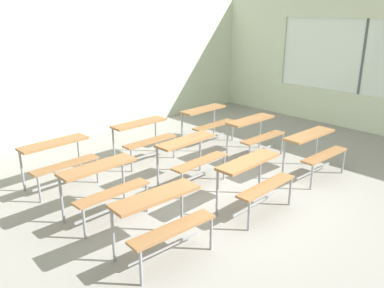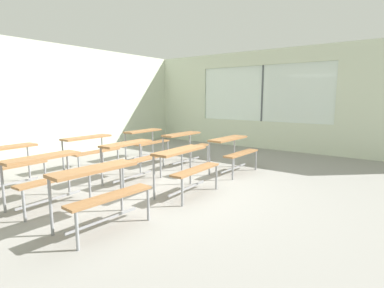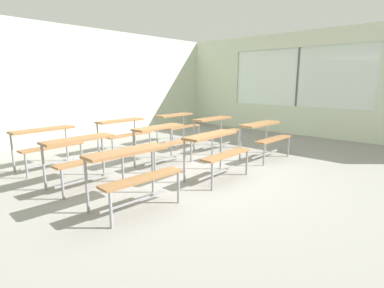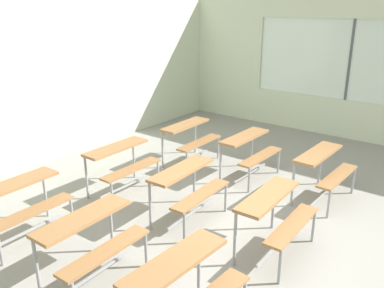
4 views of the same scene
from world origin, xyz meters
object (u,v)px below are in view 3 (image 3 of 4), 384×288
(desk_bench_r2c0, at_px, (46,139))
(desk_bench_r0c1, at_px, (216,145))
(desk_bench_r1c1, at_px, (162,136))
(desk_bench_r0c2, at_px, (265,132))
(desk_bench_r2c1, at_px, (123,128))
(desk_bench_r1c2, at_px, (216,126))
(desk_bench_r2c2, at_px, (178,121))
(desk_bench_r0c0, at_px, (132,165))
(desk_bench_r1c0, at_px, (83,150))

(desk_bench_r2c0, bearing_deg, desk_bench_r0c1, -60.29)
(desk_bench_r1c1, bearing_deg, desk_bench_r0c2, -37.67)
(desk_bench_r0c2, height_order, desk_bench_r1c1, same)
(desk_bench_r1c1, xyz_separation_m, desk_bench_r2c1, (0.06, 1.36, 0.00))
(desk_bench_r1c2, xyz_separation_m, desk_bench_r2c2, (-0.06, 1.23, 0.00))
(desk_bench_r1c2, distance_m, desk_bench_r2c1, 2.14)
(desk_bench_r2c0, xyz_separation_m, desk_bench_r2c2, (3.32, -0.07, 0.00))
(desk_bench_r1c1, xyz_separation_m, desk_bench_r2c2, (1.69, 1.29, 0.00))
(desk_bench_r0c2, distance_m, desk_bench_r1c2, 1.28)
(desk_bench_r1c1, height_order, desk_bench_r2c2, same)
(desk_bench_r0c1, height_order, desk_bench_r2c0, same)
(desk_bench_r0c1, bearing_deg, desk_bench_r1c2, 35.95)
(desk_bench_r0c0, relative_size, desk_bench_r1c0, 1.01)
(desk_bench_r1c2, bearing_deg, desk_bench_r2c2, 93.81)
(desk_bench_r0c0, bearing_deg, desk_bench_r1c2, 23.77)
(desk_bench_r0c0, height_order, desk_bench_r2c0, same)
(desk_bench_r0c1, height_order, desk_bench_r2c1, same)
(desk_bench_r0c2, relative_size, desk_bench_r1c0, 1.00)
(desk_bench_r0c2, height_order, desk_bench_r2c1, same)
(desk_bench_r0c2, bearing_deg, desk_bench_r1c2, 90.70)
(desk_bench_r2c0, bearing_deg, desk_bench_r1c0, -92.30)
(desk_bench_r0c0, xyz_separation_m, desk_bench_r0c1, (1.64, -0.04, 0.00))
(desk_bench_r0c0, distance_m, desk_bench_r2c2, 4.17)
(desk_bench_r0c2, xyz_separation_m, desk_bench_r1c1, (-1.74, 1.22, 0.00))
(desk_bench_r0c2, distance_m, desk_bench_r2c2, 2.51)
(desk_bench_r0c2, xyz_separation_m, desk_bench_r2c2, (-0.04, 2.51, 0.00))
(desk_bench_r0c2, xyz_separation_m, desk_bench_r2c1, (-1.68, 2.59, 0.00))
(desk_bench_r0c1, relative_size, desk_bench_r1c1, 0.99)
(desk_bench_r0c2, height_order, desk_bench_r1c0, same)
(desk_bench_r2c2, bearing_deg, desk_bench_r0c0, -143.94)
(desk_bench_r1c1, relative_size, desk_bench_r2c0, 1.00)
(desk_bench_r1c0, xyz_separation_m, desk_bench_r1c2, (3.38, 0.06, 0.00))
(desk_bench_r2c0, relative_size, desk_bench_r2c2, 1.01)
(desk_bench_r0c1, height_order, desk_bench_r1c0, same)
(desk_bench_r0c0, distance_m, desk_bench_r1c0, 1.25)
(desk_bench_r0c1, height_order, desk_bench_r1c1, same)
(desk_bench_r2c0, bearing_deg, desk_bench_r2c2, -3.39)
(desk_bench_r0c2, height_order, desk_bench_r1c2, same)
(desk_bench_r1c0, height_order, desk_bench_r2c2, same)
(desk_bench_r0c1, distance_m, desk_bench_r2c0, 3.11)
(desk_bench_r0c0, relative_size, desk_bench_r2c1, 1.02)
(desk_bench_r2c2, bearing_deg, desk_bench_r2c1, 176.04)
(desk_bench_r2c2, bearing_deg, desk_bench_r1c2, -88.35)
(desk_bench_r2c0, height_order, desk_bench_r2c2, same)
(desk_bench_r0c0, bearing_deg, desk_bench_r2c0, 92.75)
(desk_bench_r0c0, xyz_separation_m, desk_bench_r1c1, (1.62, 1.24, 0.00))
(desk_bench_r0c1, xyz_separation_m, desk_bench_r2c0, (-1.65, 2.64, 0.00))
(desk_bench_r1c2, relative_size, desk_bench_r2c1, 1.00)
(desk_bench_r2c2, bearing_deg, desk_bench_r1c1, -144.01)
(desk_bench_r0c0, height_order, desk_bench_r2c2, same)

